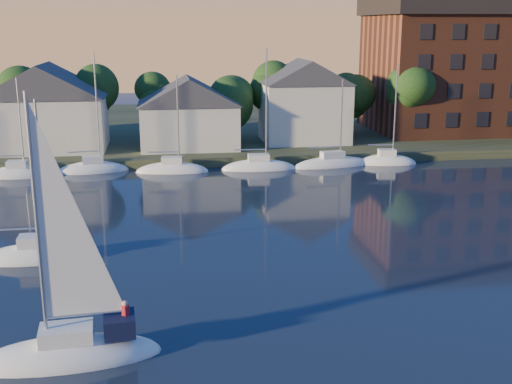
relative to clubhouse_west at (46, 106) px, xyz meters
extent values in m
cube|color=#2D3720|center=(22.00, 17.00, -5.93)|extent=(160.00, 50.00, 2.00)
cube|color=brown|center=(22.00, -6.00, -5.93)|extent=(120.00, 3.00, 1.00)
cube|color=silver|center=(0.00, 0.00, -1.93)|extent=(13.00, 9.00, 6.00)
cube|color=silver|center=(16.00, -1.00, -2.43)|extent=(11.00, 8.00, 5.00)
cube|color=silver|center=(30.00, 1.00, -1.43)|extent=(10.00, 8.00, 7.00)
cube|color=brown|center=(56.00, 7.00, 2.57)|extent=(30.00, 16.00, 15.00)
cube|color=black|center=(56.00, 7.00, 11.27)|extent=(31.00, 17.00, 2.40)
cylinder|color=#352618|center=(-4.00, 5.00, -3.18)|extent=(0.50, 0.50, 3.50)
sphere|color=#173A15|center=(-4.00, 5.00, 1.27)|extent=(5.40, 5.40, 5.40)
cylinder|color=#352618|center=(4.00, 5.00, -3.18)|extent=(0.50, 0.50, 3.50)
sphere|color=#173A15|center=(4.00, 5.00, 1.27)|extent=(5.40, 5.40, 5.40)
cylinder|color=#352618|center=(12.00, 5.00, -3.18)|extent=(0.50, 0.50, 3.50)
sphere|color=#173A15|center=(12.00, 5.00, 1.27)|extent=(5.40, 5.40, 5.40)
cylinder|color=#352618|center=(20.00, 5.00, -3.18)|extent=(0.50, 0.50, 3.50)
sphere|color=#173A15|center=(20.00, 5.00, 1.27)|extent=(5.40, 5.40, 5.40)
cylinder|color=#352618|center=(28.00, 5.00, -3.18)|extent=(0.50, 0.50, 3.50)
sphere|color=#173A15|center=(28.00, 5.00, 1.27)|extent=(5.40, 5.40, 5.40)
cylinder|color=#352618|center=(36.00, 5.00, -3.18)|extent=(0.50, 0.50, 3.50)
sphere|color=#173A15|center=(36.00, 5.00, 1.27)|extent=(5.40, 5.40, 5.40)
cylinder|color=#352618|center=(44.00, 5.00, -3.18)|extent=(0.50, 0.50, 3.50)
sphere|color=#173A15|center=(44.00, 5.00, 1.27)|extent=(5.40, 5.40, 5.40)
cylinder|color=#352618|center=(52.00, 5.00, -3.18)|extent=(0.50, 0.50, 3.50)
sphere|color=#173A15|center=(52.00, 5.00, 1.27)|extent=(5.40, 5.40, 5.40)
ellipsoid|color=white|center=(-2.00, -9.00, -5.93)|extent=(7.50, 2.40, 2.20)
cube|color=white|center=(-2.00, -9.00, -4.63)|extent=(2.10, 1.32, 0.70)
cylinder|color=#A5A8AD|center=(-1.25, -9.00, 0.02)|extent=(0.16, 0.16, 10.00)
cylinder|color=#A5A8AD|center=(-2.83, -9.00, -3.78)|extent=(3.15, 0.12, 0.12)
ellipsoid|color=white|center=(6.00, -9.00, -5.93)|extent=(7.50, 2.40, 2.20)
cube|color=white|center=(6.00, -9.00, -4.63)|extent=(2.10, 1.32, 0.70)
cylinder|color=#A5A8AD|center=(6.75, -9.00, 0.02)|extent=(0.16, 0.16, 10.00)
cylinder|color=#A5A8AD|center=(5.17, -9.00, -3.78)|extent=(3.15, 0.12, 0.12)
ellipsoid|color=white|center=(14.00, -9.00, -5.93)|extent=(7.50, 2.40, 2.20)
cube|color=white|center=(14.00, -9.00, -4.63)|extent=(2.10, 1.32, 0.70)
cylinder|color=#A5A8AD|center=(14.75, -9.00, 0.02)|extent=(0.16, 0.16, 10.00)
cylinder|color=#A5A8AD|center=(13.17, -9.00, -3.78)|extent=(3.15, 0.12, 0.12)
ellipsoid|color=white|center=(22.00, -9.00, -5.93)|extent=(7.50, 2.40, 2.20)
cube|color=white|center=(22.00, -9.00, -4.63)|extent=(2.10, 1.32, 0.70)
cylinder|color=#A5A8AD|center=(22.75, -9.00, 0.02)|extent=(0.16, 0.16, 10.00)
cylinder|color=#A5A8AD|center=(21.17, -9.00, -3.78)|extent=(3.15, 0.12, 0.12)
ellipsoid|color=white|center=(30.00, -9.00, -5.93)|extent=(7.50, 2.40, 2.20)
cube|color=white|center=(30.00, -9.00, -4.63)|extent=(2.10, 1.32, 0.70)
cylinder|color=#A5A8AD|center=(30.75, -9.00, 0.02)|extent=(0.16, 0.16, 10.00)
cylinder|color=#A5A8AD|center=(29.17, -9.00, -3.78)|extent=(3.15, 0.12, 0.12)
ellipsoid|color=white|center=(38.00, -9.00, -5.93)|extent=(7.50, 2.40, 2.20)
cube|color=white|center=(38.00, -9.00, -4.63)|extent=(2.10, 1.32, 0.70)
cylinder|color=#A5A8AD|center=(38.75, -9.00, 0.02)|extent=(0.16, 0.16, 10.00)
cylinder|color=#A5A8AD|center=(37.17, -9.00, -3.78)|extent=(3.15, 0.12, 0.12)
ellipsoid|color=white|center=(8.34, -47.54, -5.93)|extent=(8.62, 3.37, 2.20)
cube|color=white|center=(8.34, -47.54, -4.63)|extent=(2.47, 1.67, 0.70)
cylinder|color=#A5A8AD|center=(7.50, -47.61, 0.64)|extent=(0.16, 0.16, 11.24)
cylinder|color=#A5A8AD|center=(9.27, -47.47, -3.78)|extent=(3.54, 0.40, 0.12)
cube|color=black|center=(10.69, -47.36, -4.43)|extent=(1.52, 1.73, 0.90)
ellipsoid|color=white|center=(4.55, -34.01, -5.93)|extent=(7.42, 2.63, 2.20)
cube|color=white|center=(4.55, -34.01, -4.63)|extent=(2.10, 1.39, 0.70)
cylinder|color=#A5A8AD|center=(5.28, -33.99, -0.26)|extent=(0.16, 0.16, 9.45)
cylinder|color=#A5A8AD|center=(3.74, -34.04, -3.78)|extent=(3.09, 0.21, 0.12)
camera|label=1|loc=(12.99, -74.82, 8.85)|focal=45.00mm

